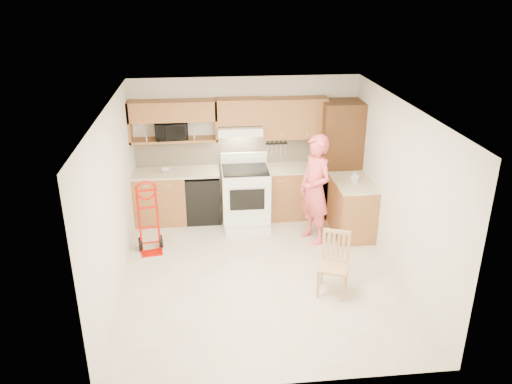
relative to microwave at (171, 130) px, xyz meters
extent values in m
cube|color=beige|center=(1.29, -2.08, -1.65)|extent=(4.00, 4.50, 0.02)
cube|color=white|center=(1.29, -2.08, 0.87)|extent=(4.00, 4.50, 0.02)
cube|color=silver|center=(1.29, 0.17, -0.39)|extent=(4.00, 0.02, 2.50)
cube|color=silver|center=(1.29, -4.34, -0.39)|extent=(4.00, 0.02, 2.50)
cube|color=silver|center=(-0.72, -2.08, -0.39)|extent=(0.02, 4.50, 2.50)
cube|color=silver|center=(3.30, -2.08, -0.39)|extent=(0.02, 4.50, 2.50)
cube|color=beige|center=(1.29, 0.15, -0.44)|extent=(3.92, 0.03, 0.55)
cube|color=#A16B33|center=(-0.26, -0.14, -1.19)|extent=(0.90, 0.60, 0.90)
cube|color=black|center=(0.49, -0.14, -1.22)|extent=(0.60, 0.60, 0.85)
cube|color=#A16B33|center=(2.12, -0.14, -1.19)|extent=(1.14, 0.60, 0.90)
cube|color=beige|center=(0.04, -0.13, -0.72)|extent=(1.50, 0.63, 0.04)
cube|color=beige|center=(2.12, -0.13, -0.72)|extent=(1.14, 0.63, 0.04)
cube|color=#A16B33|center=(2.99, -0.94, -1.19)|extent=(0.60, 1.00, 0.90)
cube|color=beige|center=(2.99, -0.94, -0.72)|extent=(0.63, 1.00, 0.04)
cube|color=#58321C|center=(2.94, -0.14, -0.59)|extent=(0.70, 0.60, 2.10)
cube|color=#A16B33|center=(0.04, 0.00, 0.34)|extent=(1.50, 0.33, 0.34)
cube|color=#A16B33|center=(0.04, 0.00, -0.17)|extent=(1.50, 0.33, 0.04)
cube|color=#A16B33|center=(1.17, 0.00, 0.30)|extent=(0.76, 0.33, 0.44)
cube|color=#A16B33|center=(2.12, 0.00, 0.16)|extent=(1.14, 0.33, 0.70)
cube|color=white|center=(1.17, -0.06, -0.01)|extent=(0.76, 0.46, 0.14)
imported|color=black|center=(0.00, 0.00, 0.00)|extent=(0.59, 0.44, 0.30)
imported|color=#E75159|center=(2.30, -1.14, -0.73)|extent=(0.66, 0.78, 1.81)
imported|color=white|center=(2.99, -0.96, -0.61)|extent=(0.11, 0.11, 0.19)
imported|color=white|center=(-0.11, -0.14, -0.68)|extent=(0.21, 0.21, 0.05)
camera|label=1|loc=(0.55, -8.55, 2.41)|focal=35.81mm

